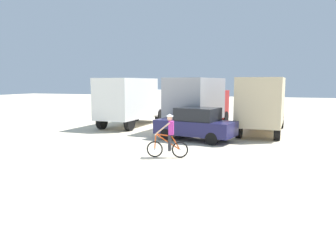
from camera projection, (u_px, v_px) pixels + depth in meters
The scene contains 6 objects.
ground_plane at pixel (132, 166), 12.30m from camera, with size 120.00×120.00×0.00m, color beige.
box_truck_white_box at pixel (131, 99), 23.45m from camera, with size 2.41×6.75×3.35m.
box_truck_grey_hauler at pixel (199, 101), 21.69m from camera, with size 2.81×6.89×3.35m.
box_truck_tan_camper at pixel (263, 102), 20.04m from camera, with size 2.42×6.76×3.35m.
sedan_parked at pixel (196, 124), 17.60m from camera, with size 4.44×2.45×1.76m.
cyclist_orange_shirt at pixel (169, 137), 13.63m from camera, with size 1.69×0.62×1.82m.
Camera 1 is at (5.51, -10.74, 3.11)m, focal length 35.54 mm.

